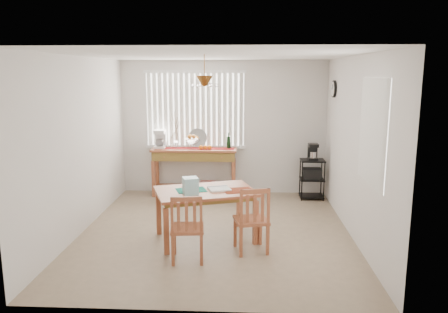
# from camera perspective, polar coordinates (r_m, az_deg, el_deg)

# --- Properties ---
(ground) EXTENTS (4.00, 4.50, 0.01)m
(ground) POSITION_cam_1_polar(r_m,az_deg,el_deg) (6.69, -1.11, -9.80)
(ground) COLOR gray
(room_shell) EXTENTS (4.20, 4.70, 2.70)m
(room_shell) POSITION_cam_1_polar(r_m,az_deg,el_deg) (6.31, -1.14, 4.82)
(room_shell) COLOR silver
(room_shell) RESTS_ON ground
(sideboard) EXTENTS (1.64, 0.46, 0.92)m
(sideboard) POSITION_cam_1_polar(r_m,az_deg,el_deg) (8.47, -3.85, -0.49)
(sideboard) COLOR #A95B39
(sideboard) RESTS_ON ground
(sideboard_items) EXTENTS (1.56, 0.39, 0.71)m
(sideboard_items) POSITION_cam_1_polar(r_m,az_deg,el_deg) (8.46, -5.74, 2.03)
(sideboard_items) COLOR maroon
(sideboard_items) RESTS_ON sideboard
(wire_cart) EXTENTS (0.44, 0.36, 0.75)m
(wire_cart) POSITION_cam_1_polar(r_m,az_deg,el_deg) (8.42, 11.42, -2.41)
(wire_cart) COLOR black
(wire_cart) RESTS_ON ground
(cart_items) EXTENTS (0.18, 0.21, 0.31)m
(cart_items) POSITION_cam_1_polar(r_m,az_deg,el_deg) (8.34, 11.52, 0.57)
(cart_items) COLOR black
(cart_items) RESTS_ON wire_cart
(dining_table) EXTENTS (1.57, 1.27, 0.73)m
(dining_table) POSITION_cam_1_polar(r_m,az_deg,el_deg) (6.20, -2.44, -5.15)
(dining_table) COLOR #A95B39
(dining_table) RESTS_ON ground
(table_items) EXTENTS (1.14, 0.55, 0.23)m
(table_items) POSITION_cam_1_polar(r_m,az_deg,el_deg) (6.02, -3.42, -3.98)
(table_items) COLOR #167B66
(table_items) RESTS_ON dining_table
(chair_left) EXTENTS (0.45, 0.45, 0.89)m
(chair_left) POSITION_cam_1_polar(r_m,az_deg,el_deg) (5.57, -4.83, -9.33)
(chair_left) COLOR #A95B39
(chair_left) RESTS_ON ground
(chair_right) EXTENTS (0.50, 0.50, 0.91)m
(chair_right) POSITION_cam_1_polar(r_m,az_deg,el_deg) (5.83, 3.67, -8.29)
(chair_right) COLOR #A95B39
(chair_right) RESTS_ON ground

